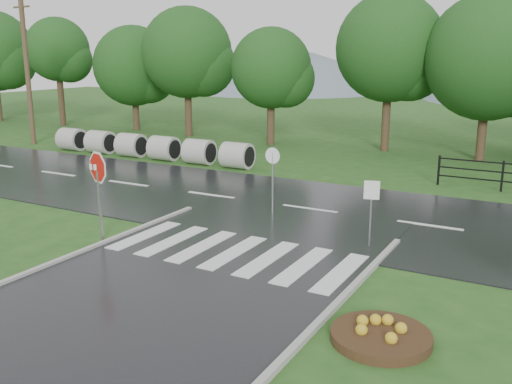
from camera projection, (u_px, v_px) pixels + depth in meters
The scene contains 10 objects.
ground at pixel (99, 333), 10.84m from camera, with size 120.00×120.00×0.00m, color #244F1A.
main_road at pixel (310, 210), 19.35m from camera, with size 90.00×8.00×0.04m, color black.
crosswalk at pixel (234, 252), 15.08m from camera, with size 6.50×2.80×0.02m.
treeline at pixel (431, 152), 30.79m from camera, with size 83.20×5.20×10.00m.
culvert_pipes at pixel (147, 147), 28.66m from camera, with size 11.80×1.20×1.20m.
stop_sign at pixel (98, 176), 15.67m from camera, with size 1.17×0.39×2.74m.
flower_bed at pixel (381, 335), 10.50m from camera, with size 1.86×1.86×0.37m.
reg_sign_small at pixel (371, 200), 15.29m from camera, with size 0.41×0.14×1.88m.
reg_sign_round at pixel (273, 173), 18.34m from camera, with size 0.53×0.07×2.26m.
utility_pole_west at pixel (27, 70), 32.41m from camera, with size 1.48×0.28×8.32m.
Camera 1 is at (7.40, -7.21, 5.19)m, focal length 40.00 mm.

